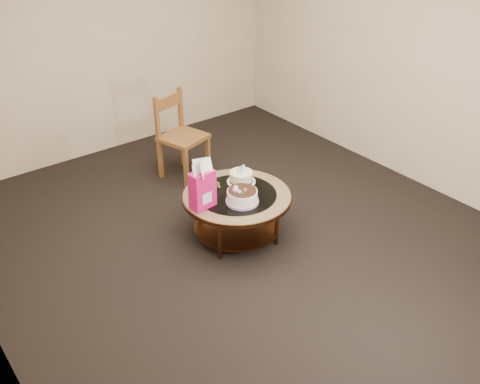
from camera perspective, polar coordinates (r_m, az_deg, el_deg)
ground at (r=5.19m, az=-0.32°, el=-4.54°), size 5.00×5.00×0.00m
room_walls at (r=4.48m, az=-0.38°, el=11.77°), size 4.52×5.02×2.61m
coffee_table at (r=4.98m, az=-0.34°, el=-0.99°), size 1.02×1.02×0.46m
decorated_cake at (r=4.78m, az=0.22°, el=-0.53°), size 0.30×0.30×0.17m
cream_cake at (r=5.10m, az=0.13°, el=1.58°), size 0.27×0.27×0.17m
gift_bag at (r=4.65m, az=-4.05°, el=0.77°), size 0.24×0.18×0.45m
pillar_candle at (r=5.06m, az=-2.89°, el=0.97°), size 0.13×0.13×0.10m
dining_chair at (r=6.03m, az=-6.39°, el=6.01°), size 0.56×0.56×0.97m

